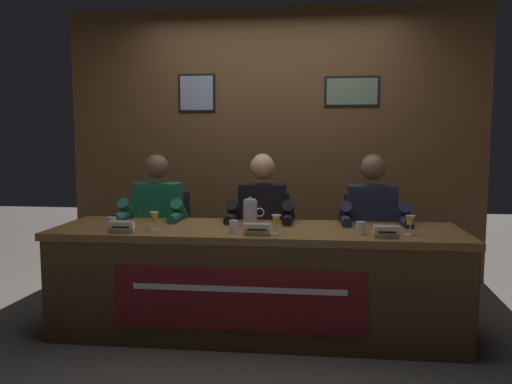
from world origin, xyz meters
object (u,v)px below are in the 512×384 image
(panelist_left, at_px, (155,219))
(panelist_center, at_px, (261,221))
(chair_right, at_px, (369,254))
(chair_center, at_px, (264,251))
(chair_left, at_px, (163,249))
(water_cup_center, at_px, (234,228))
(juice_glass_right, at_px, (410,221))
(water_cup_right, at_px, (361,229))
(conference_table, at_px, (254,265))
(nameplate_right, at_px, (387,232))
(nameplate_left, at_px, (121,227))
(water_pitcher_central, at_px, (250,213))
(nameplate_center, at_px, (257,229))
(water_cup_left, at_px, (112,224))
(panelist_right, at_px, (373,223))
(juice_glass_left, at_px, (154,217))
(juice_glass_center, at_px, (276,221))

(panelist_left, distance_m, panelist_center, 0.84)
(chair_right, bearing_deg, chair_center, 180.00)
(panelist_left, xyz_separation_m, panelist_center, (0.84, 0.00, 0.00))
(chair_left, height_order, water_cup_center, chair_left)
(juice_glass_right, bearing_deg, water_cup_right, -173.44)
(panelist_left, bearing_deg, juice_glass_right, -15.19)
(conference_table, bearing_deg, chair_right, 38.70)
(chair_left, relative_size, panelist_left, 0.74)
(conference_table, bearing_deg, nameplate_right, -11.05)
(panelist_left, relative_size, nameplate_left, 7.40)
(panelist_center, bearing_deg, chair_center, 90.00)
(chair_left, distance_m, water_pitcher_central, 1.02)
(panelist_left, bearing_deg, conference_table, -29.47)
(nameplate_center, distance_m, water_cup_center, 0.17)
(panelist_center, xyz_separation_m, water_pitcher_central, (-0.05, -0.31, 0.11))
(nameplate_center, bearing_deg, water_cup_left, 174.40)
(conference_table, xyz_separation_m, panelist_right, (0.84, 0.47, 0.22))
(water_cup_center, bearing_deg, juice_glass_right, 4.32)
(panelist_right, height_order, water_cup_right, panelist_right)
(chair_right, distance_m, juice_glass_right, 0.82)
(conference_table, xyz_separation_m, juice_glass_left, (-0.67, -0.05, 0.33))
(juice_glass_center, bearing_deg, panelist_right, 39.84)
(panelist_left, xyz_separation_m, water_cup_center, (0.72, -0.59, 0.05))
(juice_glass_left, distance_m, water_cup_right, 1.38)
(conference_table, relative_size, panelist_left, 2.27)
(water_cup_left, relative_size, juice_glass_right, 0.69)
(water_cup_center, xyz_separation_m, chair_right, (0.96, 0.79, -0.33))
(nameplate_left, bearing_deg, water_pitcher_central, 23.47)
(water_cup_center, bearing_deg, panelist_center, 78.38)
(panelist_left, distance_m, panelist_right, 1.68)
(juice_glass_left, distance_m, panelist_right, 1.61)
(panelist_left, xyz_separation_m, nameplate_center, (0.88, -0.65, 0.06))
(chair_center, xyz_separation_m, juice_glass_center, (0.16, -0.77, 0.38))
(conference_table, distance_m, chair_right, 1.08)
(nameplate_center, relative_size, water_cup_center, 2.06)
(nameplate_right, relative_size, water_pitcher_central, 0.74)
(chair_left, bearing_deg, water_cup_left, -99.59)
(chair_center, distance_m, nameplate_center, 0.91)
(conference_table, xyz_separation_m, nameplate_center, (0.04, -0.18, 0.28))
(conference_table, bearing_deg, water_cup_center, -135.78)
(water_cup_left, relative_size, panelist_right, 0.07)
(water_cup_center, relative_size, panelist_right, 0.07)
(chair_left, height_order, nameplate_right, chair_left)
(panelist_right, relative_size, water_cup_right, 14.63)
(chair_right, bearing_deg, panelist_left, -173.20)
(chair_left, height_order, juice_glass_right, chair_left)
(juice_glass_center, bearing_deg, nameplate_right, -5.73)
(chair_center, distance_m, water_cup_right, 1.07)
(panelist_left, height_order, juice_glass_right, panelist_left)
(chair_left, xyz_separation_m, nameplate_center, (0.88, -0.85, 0.33))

